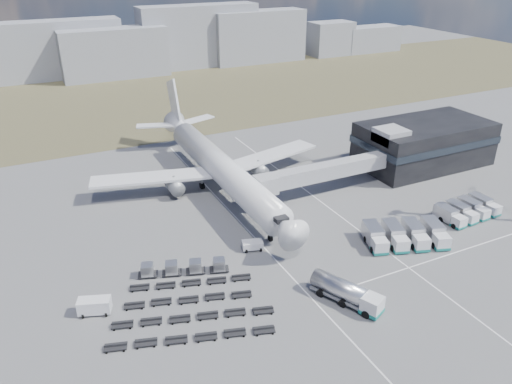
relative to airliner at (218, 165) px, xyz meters
name	(u,v)px	position (x,y,z in m)	size (l,w,h in m)	color
ground	(296,267)	(0.00, -32.38, -5.29)	(420.00, 420.00, 0.00)	#565659
grass_strip	(132,99)	(0.00, 77.62, -5.29)	(420.00, 90.00, 0.01)	#453E29
lane_markings	(337,244)	(9.77, -29.38, -5.29)	(47.12, 110.00, 0.01)	silver
terminal	(423,143)	(47.77, -8.41, -0.04)	(30.40, 16.40, 11.00)	black
jet_bridge	(314,174)	(15.90, -11.95, -0.24)	(30.30, 3.80, 7.05)	#939399
airliner	(218,165)	(0.00, 0.00, 0.00)	(51.59, 64.53, 17.62)	silver
skyline	(88,49)	(-6.41, 117.69, 5.27)	(288.71, 21.37, 25.05)	gray
fuel_tanker	(347,292)	(1.93, -43.06, -3.56)	(6.93, 10.90, 3.47)	silver
pushback_tug	(252,245)	(-4.00, -24.56, -4.52)	(3.46, 1.95, 1.54)	silver
utility_van	(95,306)	(-30.73, -29.72, -4.11)	(4.44, 2.01, 2.36)	silver
catering_truck	(209,169)	(0.84, 7.88, -3.98)	(4.11, 6.04, 2.57)	silver
service_trucks_near	(405,235)	(20.39, -34.20, -3.69)	(14.96, 11.25, 2.95)	silver
service_trucks_far	(467,210)	(37.36, -32.05, -3.90)	(11.84, 6.91, 2.57)	silver
uld_row	(184,267)	(-16.66, -26.16, -4.13)	(13.86, 6.25, 1.94)	black
baggage_dollies	(189,309)	(-18.88, -35.12, -4.95)	(24.04, 18.98, 0.69)	black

